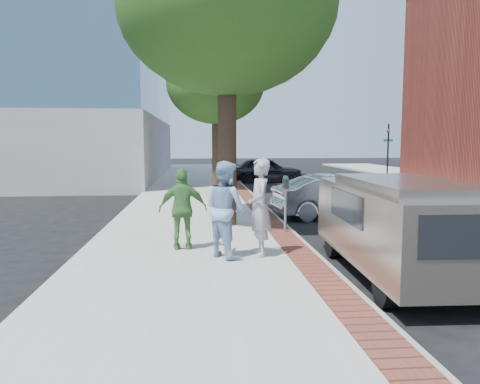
{
  "coord_description": "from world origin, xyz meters",
  "views": [
    {
      "loc": [
        -1.45,
        -11.19,
        2.49
      ],
      "look_at": [
        -0.35,
        0.73,
        1.2
      ],
      "focal_mm": 35.0,
      "sensor_mm": 36.0,
      "label": 1
    }
  ],
  "objects": [
    {
      "name": "signal_far",
      "position": [
        12.5,
        22.0,
        2.25
      ],
      "size": [
        0.7,
        0.15,
        3.8
      ],
      "color": "black",
      "rests_on": "ground"
    },
    {
      "name": "office_base",
      "position": [
        -13.0,
        22.0,
        2.0
      ],
      "size": [
        18.2,
        22.2,
        4.0
      ],
      "primitive_type": "cube",
      "color": "gray",
      "rests_on": "ground"
    },
    {
      "name": "tree_near",
      "position": [
        -0.6,
        1.9,
        6.17
      ],
      "size": [
        6.0,
        6.0,
        8.51
      ],
      "color": "black",
      "rests_on": "sidewalk"
    },
    {
      "name": "curb",
      "position": [
        1.05,
        8.0,
        0.07
      ],
      "size": [
        0.1,
        60.0,
        0.15
      ],
      "primitive_type": "cube",
      "color": "gray",
      "rests_on": "ground"
    },
    {
      "name": "tree_far",
      "position": [
        -0.5,
        12.0,
        5.3
      ],
      "size": [
        4.8,
        4.8,
        7.14
      ],
      "color": "black",
      "rests_on": "sidewalk"
    },
    {
      "name": "person_officer",
      "position": [
        -0.88,
        -1.81,
        1.13
      ],
      "size": [
        1.15,
        1.21,
        1.96
      ],
      "primitive_type": "imported",
      "rotation": [
        0.0,
        0.0,
        2.18
      ],
      "color": "#88AED2",
      "rests_on": "sidewalk"
    },
    {
      "name": "signal_near",
      "position": [
        0.9,
        22.0,
        2.25
      ],
      "size": [
        0.7,
        0.15,
        3.8
      ],
      "color": "black",
      "rests_on": "ground"
    },
    {
      "name": "van",
      "position": [
        2.24,
        -2.91,
        1.0
      ],
      "size": [
        2.07,
        5.03,
        1.83
      ],
      "rotation": [
        0.0,
        0.0,
        -0.04
      ],
      "color": "gray",
      "rests_on": "ground"
    },
    {
      "name": "person_green",
      "position": [
        -1.76,
        -1.07,
        1.04
      ],
      "size": [
        1.05,
        0.45,
        1.78
      ],
      "primitive_type": "imported",
      "rotation": [
        0.0,
        0.0,
        3.16
      ],
      "color": "#48853C",
      "rests_on": "sidewalk"
    },
    {
      "name": "ground",
      "position": [
        0.0,
        0.0,
        0.0
      ],
      "size": [
        120.0,
        120.0,
        0.0
      ],
      "primitive_type": "plane",
      "color": "black",
      "rests_on": "ground"
    },
    {
      "name": "bg_car",
      "position": [
        2.78,
        17.48,
        0.77
      ],
      "size": [
        4.57,
        1.93,
        1.54
      ],
      "primitive_type": "imported",
      "rotation": [
        0.0,
        0.0,
        1.59
      ],
      "color": "black",
      "rests_on": "ground"
    },
    {
      "name": "person_gray",
      "position": [
        -0.18,
        -1.8,
        1.15
      ],
      "size": [
        0.51,
        0.75,
        2.0
      ],
      "primitive_type": "imported",
      "rotation": [
        0.0,
        0.0,
        -1.52
      ],
      "color": "#99999E",
      "rests_on": "sidewalk"
    },
    {
      "name": "sidewalk",
      "position": [
        -1.5,
        8.0,
        0.07
      ],
      "size": [
        5.0,
        60.0,
        0.15
      ],
      "primitive_type": "cube",
      "color": "#9E9991",
      "rests_on": "ground"
    },
    {
      "name": "brick_strip",
      "position": [
        0.7,
        8.0,
        0.15
      ],
      "size": [
        0.6,
        60.0,
        0.01
      ],
      "primitive_type": "cube",
      "color": "brown",
      "rests_on": "sidewalk"
    },
    {
      "name": "sedan_silver",
      "position": [
        3.18,
        3.65,
        0.71
      ],
      "size": [
        4.4,
        1.86,
        1.41
      ],
      "primitive_type": "imported",
      "rotation": [
        0.0,
        0.0,
        1.66
      ],
      "color": "silver",
      "rests_on": "ground"
    },
    {
      "name": "parking_meter",
      "position": [
        0.82,
        0.62,
        1.21
      ],
      "size": [
        0.12,
        0.32,
        1.47
      ],
      "color": "gray",
      "rests_on": "sidewalk"
    }
  ]
}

